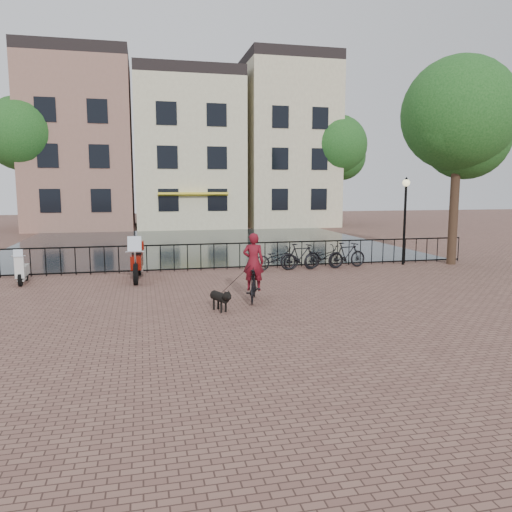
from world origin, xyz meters
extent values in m
plane|color=brown|center=(0.00, 0.00, 0.00)|extent=(100.00, 100.00, 0.00)
plane|color=black|center=(0.00, 17.30, 0.00)|extent=(20.00, 20.00, 0.00)
cube|color=black|center=(0.00, 8.00, 1.00)|extent=(20.00, 0.05, 0.05)
cube|color=black|center=(0.00, 8.00, 0.08)|extent=(20.00, 0.05, 0.05)
cube|color=#8C6251|center=(-7.50, 30.00, 6.00)|extent=(7.50, 9.00, 12.00)
cube|color=black|center=(-7.50, 30.00, 12.40)|extent=(7.50, 9.00, 0.80)
cube|color=beige|center=(0.50, 30.00, 5.50)|extent=(8.00, 9.00, 11.00)
cube|color=black|center=(0.50, 30.00, 11.40)|extent=(8.00, 9.00, 0.80)
cube|color=yellow|center=(0.50, 25.30, 2.60)|extent=(5.00, 0.60, 0.15)
cube|color=#C3B691|center=(8.50, 30.00, 6.25)|extent=(7.00, 9.00, 12.50)
cube|color=black|center=(8.50, 30.00, 12.90)|extent=(7.00, 9.00, 0.80)
cylinder|color=black|center=(-11.00, 27.00, 3.15)|extent=(0.36, 0.36, 6.30)
sphere|color=#174617|center=(-11.00, 27.00, 6.75)|extent=(5.04, 5.04, 5.04)
cylinder|color=black|center=(9.20, 7.30, 2.80)|extent=(0.36, 0.36, 5.60)
sphere|color=#174617|center=(9.20, 7.30, 6.00)|extent=(4.48, 4.48, 4.48)
cylinder|color=black|center=(12.00, 27.00, 2.97)|extent=(0.36, 0.36, 5.95)
sphere|color=#174617|center=(12.00, 27.00, 6.38)|extent=(4.76, 4.76, 4.76)
cylinder|color=black|center=(7.20, 7.60, 1.60)|extent=(0.10, 0.10, 3.20)
sphere|color=beige|center=(7.20, 7.60, 3.30)|extent=(0.30, 0.30, 0.30)
imported|color=black|center=(-0.17, 2.57, 0.49)|extent=(0.90, 1.69, 0.98)
imported|color=maroon|center=(-0.17, 2.57, 1.26)|extent=(0.80, 0.64, 1.91)
imported|color=black|center=(1.80, 7.40, 0.45)|extent=(1.72, 0.61, 0.90)
imported|color=black|center=(2.75, 7.40, 0.50)|extent=(1.71, 0.68, 1.00)
imported|color=black|center=(3.70, 7.40, 0.45)|extent=(1.79, 0.85, 0.90)
imported|color=black|center=(4.65, 7.40, 0.50)|extent=(1.72, 0.75, 1.00)
camera|label=1|loc=(-3.11, -10.64, 3.15)|focal=35.00mm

